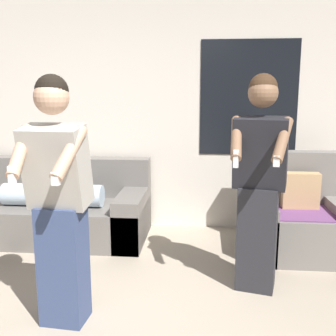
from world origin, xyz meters
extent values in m
cube|color=silver|center=(0.00, 2.71, 1.35)|extent=(6.52, 0.06, 2.70)
cube|color=black|center=(1.24, 2.68, 1.55)|extent=(1.10, 0.01, 1.30)
cube|color=slate|center=(-0.88, 2.17, 0.20)|extent=(1.98, 0.94, 0.40)
cube|color=slate|center=(-0.88, 2.52, 0.63)|extent=(1.98, 0.22, 0.45)
cube|color=slate|center=(-0.03, 2.17, 0.27)|extent=(0.28, 0.94, 0.54)
cylinder|color=silver|center=(-0.88, 2.05, 0.52)|extent=(1.09, 0.24, 0.24)
cube|color=slate|center=(1.72, 1.95, 0.23)|extent=(0.92, 0.83, 0.45)
cube|color=slate|center=(1.72, 2.27, 0.73)|extent=(0.92, 0.20, 0.55)
cube|color=slate|center=(1.35, 1.95, 0.28)|extent=(0.18, 0.83, 0.55)
cube|color=#704275|center=(1.72, 1.91, 0.46)|extent=(0.78, 0.66, 0.01)
cube|color=tan|center=(1.72, 2.01, 0.64)|extent=(0.36, 0.14, 0.36)
cube|color=#384770|center=(-0.22, 0.57, 0.43)|extent=(0.32, 0.27, 0.85)
cube|color=#ADA89E|center=(-0.23, 0.54, 1.13)|extent=(0.42, 0.35, 0.58)
sphere|color=tan|center=(-0.23, 0.52, 1.58)|extent=(0.23, 0.23, 0.23)
sphere|color=black|center=(-0.23, 0.53, 1.62)|extent=(0.21, 0.21, 0.21)
cylinder|color=tan|center=(-0.40, 0.41, 1.25)|extent=(0.11, 0.36, 0.32)
cube|color=white|center=(-0.39, 0.25, 1.12)|extent=(0.04, 0.04, 0.13)
cylinder|color=tan|center=(-0.08, 0.38, 1.25)|extent=(0.17, 0.36, 0.32)
cube|color=white|center=(-0.11, 0.23, 1.12)|extent=(0.05, 0.04, 0.08)
cube|color=#28282D|center=(1.19, 1.19, 0.43)|extent=(0.36, 0.31, 0.87)
cube|color=black|center=(1.19, 1.17, 1.15)|extent=(0.46, 0.37, 0.58)
sphere|color=brown|center=(1.18, 1.16, 1.61)|extent=(0.23, 0.23, 0.23)
sphere|color=#3D2819|center=(1.18, 1.17, 1.65)|extent=(0.22, 0.22, 0.22)
cylinder|color=brown|center=(0.99, 1.07, 1.27)|extent=(0.11, 0.36, 0.33)
cube|color=white|center=(0.98, 0.92, 1.14)|extent=(0.04, 0.04, 0.13)
cylinder|color=brown|center=(1.31, 0.99, 1.27)|extent=(0.22, 0.36, 0.33)
cube|color=white|center=(1.25, 0.85, 1.14)|extent=(0.05, 0.05, 0.08)
camera|label=1|loc=(0.74, -1.93, 1.61)|focal=42.00mm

